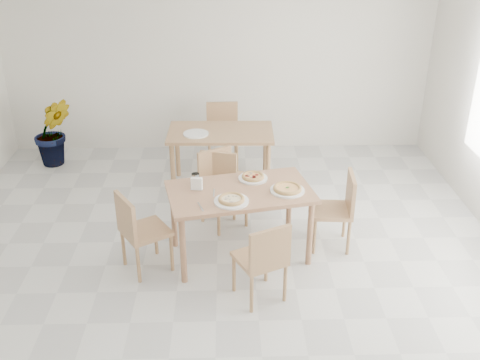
{
  "coord_description": "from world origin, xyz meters",
  "views": [
    {
      "loc": [
        0.11,
        -4.29,
        3.27
      ],
      "look_at": [
        0.24,
        0.61,
        0.86
      ],
      "focal_mm": 42.0,
      "sensor_mm": 36.0,
      "label": 1
    }
  ],
  "objects_px": {
    "chair_north": "(220,182)",
    "pizza_margherita": "(287,188)",
    "chair_back_n": "(222,130)",
    "tumbler_a": "(198,183)",
    "napkin_holder": "(197,184)",
    "chair_back_s": "(221,177)",
    "chair_south": "(264,257)",
    "chair_east": "(339,205)",
    "chair_west": "(138,228)",
    "plate_empty": "(196,134)",
    "potted_plant": "(53,132)",
    "pizza_mushroom": "(231,199)",
    "pizza_pepperoni": "(253,176)",
    "tumbler_b": "(196,178)",
    "plate_mushroom": "(231,201)",
    "plate_pepperoni": "(253,178)",
    "main_table": "(240,198)",
    "second_table": "(221,139)",
    "plate_margherita": "(287,190)"
  },
  "relations": [
    {
      "from": "plate_empty",
      "to": "pizza_margherita",
      "type": "bearing_deg",
      "value": -57.87
    },
    {
      "from": "main_table",
      "to": "napkin_holder",
      "type": "xyz_separation_m",
      "value": [
        -0.42,
        0.01,
        0.15
      ]
    },
    {
      "from": "pizza_margherita",
      "to": "tumbler_a",
      "type": "xyz_separation_m",
      "value": [
        -0.88,
        0.11,
        0.01
      ]
    },
    {
      "from": "pizza_pepperoni",
      "to": "napkin_holder",
      "type": "xyz_separation_m",
      "value": [
        -0.56,
        -0.23,
        0.03
      ]
    },
    {
      "from": "chair_back_s",
      "to": "plate_mushroom",
      "type": "bearing_deg",
      "value": 109.39
    },
    {
      "from": "tumbler_b",
      "to": "chair_back_n",
      "type": "distance_m",
      "value": 2.15
    },
    {
      "from": "chair_back_n",
      "to": "tumbler_a",
      "type": "bearing_deg",
      "value": -97.88
    },
    {
      "from": "chair_south",
      "to": "potted_plant",
      "type": "height_order",
      "value": "potted_plant"
    },
    {
      "from": "chair_north",
      "to": "chair_back_s",
      "type": "bearing_deg",
      "value": 54.59
    },
    {
      "from": "pizza_margherita",
      "to": "potted_plant",
      "type": "relative_size",
      "value": 0.33
    },
    {
      "from": "chair_west",
      "to": "potted_plant",
      "type": "distance_m",
      "value": 3.0
    },
    {
      "from": "napkin_holder",
      "to": "chair_back_s",
      "type": "height_order",
      "value": "napkin_holder"
    },
    {
      "from": "plate_pepperoni",
      "to": "tumbler_a",
      "type": "distance_m",
      "value": 0.58
    },
    {
      "from": "pizza_pepperoni",
      "to": "second_table",
      "type": "distance_m",
      "value": 1.41
    },
    {
      "from": "plate_mushroom",
      "to": "napkin_holder",
      "type": "bearing_deg",
      "value": 143.06
    },
    {
      "from": "chair_north",
      "to": "pizza_margherita",
      "type": "relative_size",
      "value": 2.73
    },
    {
      "from": "plate_mushroom",
      "to": "plate_pepperoni",
      "type": "bearing_deg",
      "value": 65.02
    },
    {
      "from": "main_table",
      "to": "second_table",
      "type": "relative_size",
      "value": 1.17
    },
    {
      "from": "chair_west",
      "to": "plate_empty",
      "type": "bearing_deg",
      "value": -47.74
    },
    {
      "from": "chair_south",
      "to": "chair_east",
      "type": "xyz_separation_m",
      "value": [
        0.84,
        0.92,
        0.01
      ]
    },
    {
      "from": "chair_north",
      "to": "pizza_margherita",
      "type": "bearing_deg",
      "value": -79.06
    },
    {
      "from": "pizza_pepperoni",
      "to": "plate_empty",
      "type": "height_order",
      "value": "pizza_pepperoni"
    },
    {
      "from": "chair_east",
      "to": "plate_empty",
      "type": "distance_m",
      "value": 2.06
    },
    {
      "from": "tumbler_a",
      "to": "main_table",
      "type": "bearing_deg",
      "value": -11.72
    },
    {
      "from": "chair_back_n",
      "to": "pizza_mushroom",
      "type": "bearing_deg",
      "value": -89.65
    },
    {
      "from": "main_table",
      "to": "pizza_pepperoni",
      "type": "xyz_separation_m",
      "value": [
        0.14,
        0.25,
        0.12
      ]
    },
    {
      "from": "pizza_pepperoni",
      "to": "second_table",
      "type": "height_order",
      "value": "pizza_pepperoni"
    },
    {
      "from": "plate_mushroom",
      "to": "plate_margherita",
      "type": "bearing_deg",
      "value": 20.92
    },
    {
      "from": "chair_west",
      "to": "chair_back_n",
      "type": "bearing_deg",
      "value": -49.87
    },
    {
      "from": "chair_east",
      "to": "chair_back_s",
      "type": "bearing_deg",
      "value": -115.77
    },
    {
      "from": "chair_north",
      "to": "tumbler_b",
      "type": "xyz_separation_m",
      "value": [
        -0.24,
        -0.53,
        0.31
      ]
    },
    {
      "from": "chair_north",
      "to": "pizza_pepperoni",
      "type": "bearing_deg",
      "value": -84.32
    },
    {
      "from": "pizza_mushroom",
      "to": "napkin_holder",
      "type": "height_order",
      "value": "napkin_holder"
    },
    {
      "from": "pizza_mushroom",
      "to": "napkin_holder",
      "type": "relative_size",
      "value": 2.21
    },
    {
      "from": "second_table",
      "to": "main_table",
      "type": "bearing_deg",
      "value": -81.8
    },
    {
      "from": "chair_east",
      "to": "pizza_mushroom",
      "type": "distance_m",
      "value": 1.23
    },
    {
      "from": "plate_empty",
      "to": "potted_plant",
      "type": "xyz_separation_m",
      "value": [
        -2.0,
        0.84,
        -0.28
      ]
    },
    {
      "from": "chair_back_s",
      "to": "pizza_margherita",
      "type": "bearing_deg",
      "value": 140.31
    },
    {
      "from": "pizza_mushroom",
      "to": "pizza_pepperoni",
      "type": "distance_m",
      "value": 0.54
    },
    {
      "from": "pizza_margherita",
      "to": "pizza_pepperoni",
      "type": "height_order",
      "value": "same"
    },
    {
      "from": "pizza_margherita",
      "to": "plate_empty",
      "type": "relative_size",
      "value": 1.01
    },
    {
      "from": "chair_south",
      "to": "second_table",
      "type": "height_order",
      "value": "chair_south"
    },
    {
      "from": "chair_east",
      "to": "plate_margherita",
      "type": "relative_size",
      "value": 2.44
    },
    {
      "from": "plate_pepperoni",
      "to": "plate_margherita",
      "type": "bearing_deg",
      "value": -40.42
    },
    {
      "from": "napkin_holder",
      "to": "tumbler_a",
      "type": "bearing_deg",
      "value": 92.19
    },
    {
      "from": "plate_margherita",
      "to": "pizza_margherita",
      "type": "height_order",
      "value": "pizza_margherita"
    },
    {
      "from": "tumbler_a",
      "to": "napkin_holder",
      "type": "distance_m",
      "value": 0.07
    },
    {
      "from": "chair_south",
      "to": "tumbler_a",
      "type": "relative_size",
      "value": 8.82
    },
    {
      "from": "potted_plant",
      "to": "pizza_margherita",
      "type": "bearing_deg",
      "value": -38.72
    },
    {
      "from": "chair_south",
      "to": "pizza_margherita",
      "type": "bearing_deg",
      "value": -136.27
    }
  ]
}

